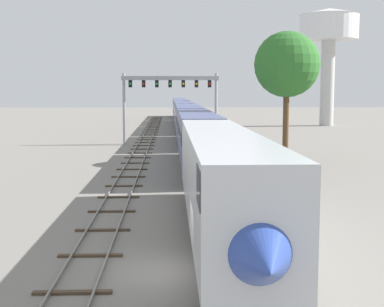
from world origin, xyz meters
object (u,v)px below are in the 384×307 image
passenger_train (185,118)px  water_tower (329,32)px  signal_gantry (170,92)px  trackside_tree_left (287,65)px

passenger_train → water_tower: water_tower is taller
passenger_train → water_tower: (27.75, 22.72, 15.05)m
passenger_train → signal_gantry: 12.95m
signal_gantry → water_tower: bearing=49.3°
signal_gantry → passenger_train: bearing=79.5°
water_tower → trackside_tree_left: 56.25m
signal_gantry → trackside_tree_left: 20.60m
water_tower → signal_gantry: bearing=-130.7°
passenger_train → signal_gantry: size_ratio=11.03×
water_tower → trackside_tree_left: water_tower is taller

